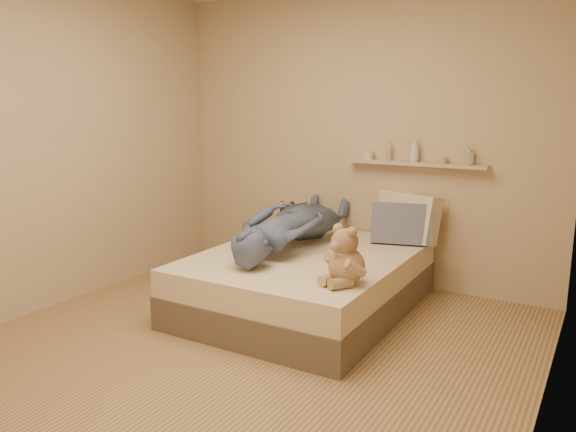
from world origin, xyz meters
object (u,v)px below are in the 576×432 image
Objects in this scene: teddy_bear at (345,260)px; person at (291,224)px; game_console at (244,246)px; pillow_grey at (402,224)px; dark_plush at (287,220)px; bed at (306,281)px; pillow_cream at (408,217)px; wall_shelf at (415,164)px.

teddy_bear reaches higher than person.
game_console is 1.42m from pillow_grey.
game_console is 1.02m from dark_plush.
dark_plush is at bearing -59.93° from person.
pillow_cream reaches higher than bed.
game_console is at bearing 84.23° from person.
person is 1.19m from wall_shelf.
person is (-0.78, 0.64, 0.03)m from teddy_bear.
pillow_cream is at bearing -102.51° from wall_shelf.
wall_shelf is at bearing 85.81° from pillow_grey.
game_console is 0.80m from teddy_bear.
game_console is at bearing -119.47° from pillow_cream.
game_console is at bearing -77.13° from dark_plush.
bed is 3.80× the size of pillow_grey.
pillow_grey is at bearing -89.40° from pillow_cream.
person is at bearing 140.51° from teddy_bear.
wall_shelf is (0.78, 1.42, 0.50)m from game_console.
person is (0.02, 0.63, 0.05)m from game_console.
person is (-0.21, 0.11, 0.42)m from bed.
game_console is at bearing -122.29° from pillow_grey.
pillow_cream is (0.99, 0.35, 0.07)m from dark_plush.
teddy_bear is 0.80× the size of pillow_grey.
teddy_bear is 1.22m from pillow_grey.
wall_shelf is at bearing 61.36° from game_console.
pillow_grey reaches higher than dark_plush.
dark_plush is at bearing -157.05° from wall_shelf.
wall_shelf is (0.02, 0.22, 0.48)m from pillow_grey.
bed is 1.17× the size of person.
wall_shelf is at bearing 58.82° from bed.
dark_plush is 1.05m from pillow_cream.
teddy_bear is 1.52m from wall_shelf.
pillow_cream reaches higher than dark_plush.
pillow_grey reaches higher than game_console.
pillow_grey is at bearing 91.78° from teddy_bear.
bed is 0.96m from pillow_grey.
dark_plush is at bearing 102.87° from game_console.
game_console is 0.30× the size of pillow_cream.
dark_plush is at bearing 133.27° from bed.
bed is at bearing 137.34° from teddy_bear.
person is (-0.74, -0.72, -0.01)m from pillow_cream.
pillow_cream is 0.34× the size of person.
pillow_cream reaches higher than game_console.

